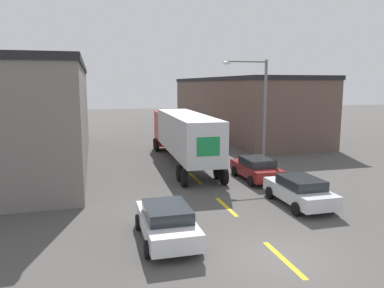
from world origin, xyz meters
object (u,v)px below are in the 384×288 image
Objects in this scene: semi_truck at (182,133)px; parked_car_right_far at (206,142)px; parked_car_right_mid at (256,168)px; street_lamp at (259,105)px; parked_car_right_near at (300,190)px; parked_car_left_near at (167,221)px.

parked_car_right_far is at bearing 56.73° from semi_truck.
parked_car_right_mid is 0.57× the size of street_lamp.
semi_truck is at bearing 148.61° from street_lamp.
parked_car_right_near is 9.17m from street_lamp.
parked_car_right_mid is (3.29, -6.09, -1.58)m from semi_truck.
semi_truck is 5.93m from parked_car_right_far.
parked_car_right_near is (3.29, -11.18, -1.58)m from semi_truck.
parked_car_left_near and parked_car_right_far have the same top height.
semi_truck reaches higher than parked_car_right_near.
street_lamp reaches higher than parked_car_right_far.
street_lamp is at bearing 50.88° from parked_car_left_near.
parked_car_right_near is at bearing 18.97° from parked_car_left_near.
parked_car_right_far is at bearing 90.00° from parked_car_right_near.
parked_car_right_far is (0.00, 15.86, 0.00)m from parked_car_right_near.
parked_car_right_mid is 10.38m from parked_car_left_near.
parked_car_left_near is 0.57× the size of street_lamp.
parked_car_left_near is at bearing -103.95° from semi_truck.
parked_car_right_near is 7.54m from parked_car_left_near.
parked_car_right_mid and parked_car_right_far have the same top height.
parked_car_right_far is at bearing 101.47° from street_lamp.
parked_car_right_mid and parked_car_left_near have the same top height.
parked_car_right_far is (7.13, 18.31, 0.00)m from parked_car_left_near.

